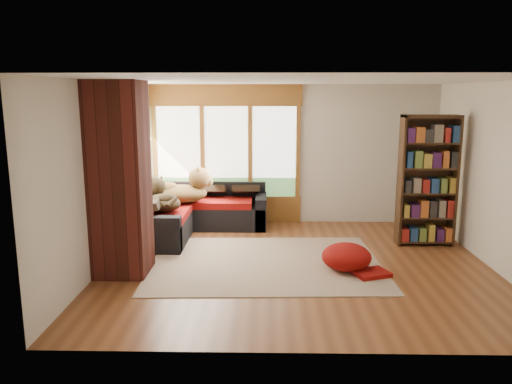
% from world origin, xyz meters
% --- Properties ---
extents(floor, '(5.50, 5.50, 0.00)m').
position_xyz_m(floor, '(0.00, 0.00, 0.00)').
color(floor, brown).
rests_on(floor, ground).
extents(ceiling, '(5.50, 5.50, 0.00)m').
position_xyz_m(ceiling, '(0.00, 0.00, 2.60)').
color(ceiling, white).
extents(wall_back, '(5.50, 0.04, 2.60)m').
position_xyz_m(wall_back, '(0.00, 2.50, 1.30)').
color(wall_back, silver).
rests_on(wall_back, ground).
extents(wall_front, '(5.50, 0.04, 2.60)m').
position_xyz_m(wall_front, '(0.00, -2.50, 1.30)').
color(wall_front, silver).
rests_on(wall_front, ground).
extents(wall_left, '(0.04, 5.00, 2.60)m').
position_xyz_m(wall_left, '(-2.75, 0.00, 1.30)').
color(wall_left, silver).
rests_on(wall_left, ground).
extents(wall_right, '(0.04, 5.00, 2.60)m').
position_xyz_m(wall_right, '(2.75, 0.00, 1.30)').
color(wall_right, silver).
rests_on(wall_right, ground).
extents(windows_back, '(2.82, 0.10, 1.90)m').
position_xyz_m(windows_back, '(-1.20, 2.47, 1.35)').
color(windows_back, brown).
rests_on(windows_back, wall_back).
extents(windows_left, '(0.10, 2.62, 1.90)m').
position_xyz_m(windows_left, '(-2.72, 1.20, 1.35)').
color(windows_left, brown).
rests_on(windows_left, wall_left).
extents(roller_blind, '(0.03, 0.72, 0.90)m').
position_xyz_m(roller_blind, '(-2.69, 2.03, 1.75)').
color(roller_blind, '#869F63').
rests_on(roller_blind, wall_left).
extents(brick_chimney, '(0.70, 0.70, 2.60)m').
position_xyz_m(brick_chimney, '(-2.40, -0.35, 1.30)').
color(brick_chimney, '#471914').
rests_on(brick_chimney, ground).
extents(sectional_sofa, '(2.20, 2.20, 0.80)m').
position_xyz_m(sectional_sofa, '(-1.95, 1.70, 0.30)').
color(sectional_sofa, black).
rests_on(sectional_sofa, ground).
extents(area_rug, '(3.39, 2.64, 0.01)m').
position_xyz_m(area_rug, '(-0.45, 0.07, 0.01)').
color(area_rug, beige).
rests_on(area_rug, ground).
extents(bookshelf, '(0.90, 0.30, 2.10)m').
position_xyz_m(bookshelf, '(2.14, 1.06, 1.05)').
color(bookshelf, '#3A2313').
rests_on(bookshelf, ground).
extents(pouf, '(0.90, 0.90, 0.37)m').
position_xyz_m(pouf, '(0.68, -0.18, 0.20)').
color(pouf, '#8E0C07').
rests_on(pouf, area_rug).
extents(dog_tan, '(1.08, 0.77, 0.55)m').
position_xyz_m(dog_tan, '(-1.88, 1.74, 0.81)').
color(dog_tan, brown).
rests_on(dog_tan, sectional_sofa).
extents(dog_brindle, '(0.87, 0.95, 0.46)m').
position_xyz_m(dog_brindle, '(-2.18, 1.18, 0.77)').
color(dog_brindle, black).
rests_on(dog_brindle, sectional_sofa).
extents(throw_pillows, '(1.98, 1.68, 0.45)m').
position_xyz_m(throw_pillows, '(-1.92, 1.85, 0.80)').
color(throw_pillows, black).
rests_on(throw_pillows, sectional_sofa).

